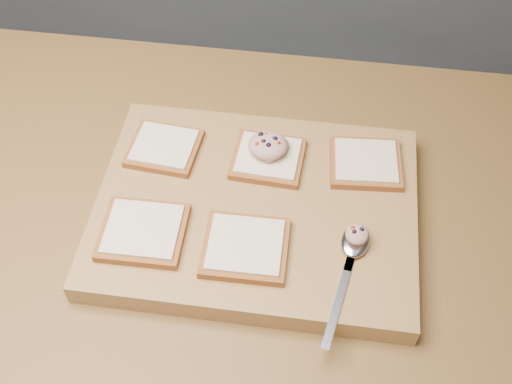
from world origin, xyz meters
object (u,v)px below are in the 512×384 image
bread_far_center (268,158)px  tuna_salad_dollop (268,145)px  cutting_board (256,210)px  spoon (353,249)px

bread_far_center → tuna_salad_dollop: 0.02m
cutting_board → tuna_salad_dollop: 0.10m
cutting_board → spoon: (0.15, -0.07, 0.03)m
tuna_salad_dollop → spoon: bearing=-48.2°
cutting_board → spoon: spoon is taller
tuna_salad_dollop → spoon: size_ratio=0.30×
cutting_board → tuna_salad_dollop: bearing=86.3°
tuna_salad_dollop → cutting_board: bearing=-93.7°
cutting_board → tuna_salad_dollop: tuna_salad_dollop is taller
cutting_board → bread_far_center: 0.09m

